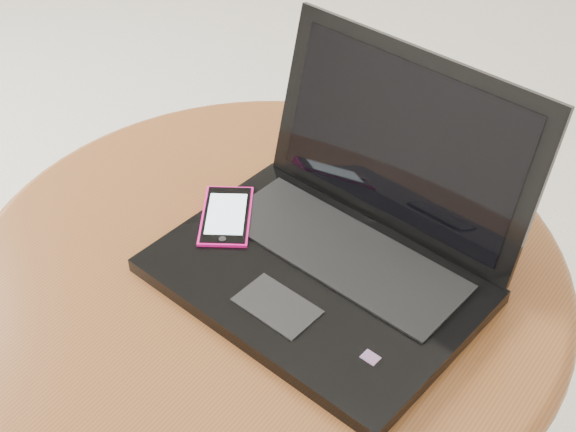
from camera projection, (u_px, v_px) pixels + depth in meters
The scene contains 4 objects.
table at pixel (268, 329), 0.97m from camera, with size 0.68×0.68×0.54m.
laptop at pixel (341, 239), 0.86m from camera, with size 0.36×0.32×0.21m.
phone_black at pixel (235, 225), 0.93m from camera, with size 0.11×0.12×0.01m.
phone_pink at pixel (226, 218), 0.93m from camera, with size 0.10×0.12×0.01m.
Camera 1 is at (0.37, -0.50, 1.15)m, focal length 50.60 mm.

